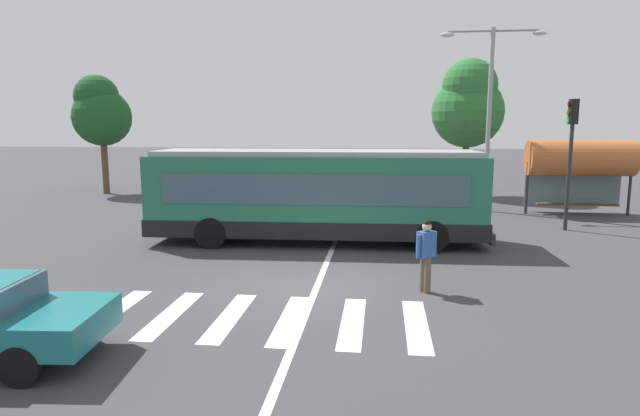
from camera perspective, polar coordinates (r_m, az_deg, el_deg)
name	(u,v)px	position (r m, az deg, el deg)	size (l,w,h in m)	color
ground_plane	(308,284)	(13.01, -1.28, -8.29)	(160.00, 160.00, 0.00)	#3D3D42
city_transit_bus	(316,195)	(17.31, -0.40, 1.40)	(11.08, 2.97, 3.06)	black
pedestrian_crossing_street	(426,252)	(12.41, 11.45, -4.68)	(0.47, 0.45, 1.72)	brown
parked_car_black	(328,187)	(26.98, 0.88, 2.35)	(1.92, 4.52, 1.35)	black
parked_car_silver	(381,188)	(26.34, 6.61, 2.13)	(1.97, 4.55, 1.35)	black
parked_car_red	(437,189)	(26.37, 12.54, 1.98)	(2.04, 4.58, 1.35)	black
traffic_light_far_corner	(571,143)	(21.33, 25.61, 6.35)	(0.33, 0.32, 4.81)	#28282B
bus_stop_shelter	(580,159)	(25.37, 26.39, 4.75)	(4.39, 1.54, 3.25)	#28282B
twin_arm_street_lamp	(490,99)	(24.90, 17.97, 11.25)	(4.50, 0.32, 8.09)	#939399
background_tree_left	(100,112)	(32.45, -22.75, 9.64)	(3.23, 3.23, 6.68)	brown
background_tree_right	(468,105)	(29.96, 15.80, 10.77)	(3.88, 3.88, 7.42)	brown
crosswalk_painted_stripes	(260,318)	(10.90, -6.58, -11.80)	(6.71, 2.81, 0.01)	silver
lane_center_line	(326,264)	(14.89, 0.68, -6.05)	(0.16, 24.00, 0.01)	silver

